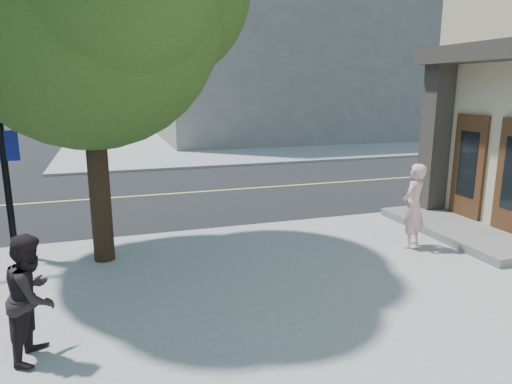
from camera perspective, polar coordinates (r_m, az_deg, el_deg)
name	(u,v)px	position (r m, az deg, el deg)	size (l,w,h in m)	color
ground	(42,249)	(11.18, -25.03, -6.45)	(140.00, 140.00, 0.00)	black
road_ew	(60,202)	(15.49, -23.12, -1.10)	(140.00, 9.00, 0.01)	black
sidewalk_ne	(277,134)	(34.34, 2.62, 7.16)	(29.00, 25.00, 0.12)	gray
filler_ne	(282,35)	(35.01, 3.26, 18.84)	(18.00, 16.00, 14.00)	slate
man_on_phone	(413,206)	(10.25, 18.91, -1.65)	(0.66, 0.43, 1.80)	#E1A3A0
pedestrian	(32,296)	(6.49, -25.98, -11.54)	(0.79, 0.61, 1.62)	black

